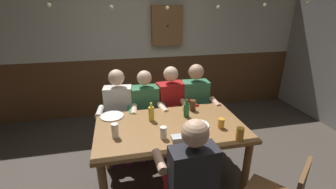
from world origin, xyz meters
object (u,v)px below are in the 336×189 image
at_px(person_0, 119,111).
at_px(table_candle, 184,109).
at_px(person_1, 146,110).
at_px(pint_glass_2, 115,131).
at_px(pint_glass_4, 240,134).
at_px(bottle_0, 151,113).
at_px(pint_glass_0, 163,133).
at_px(dining_table, 171,134).
at_px(person_2, 172,106).
at_px(person_3, 196,103).
at_px(pint_glass_3, 193,105).
at_px(wall_dart_cabinet, 167,26).
at_px(person_4, 189,176).
at_px(bottle_1, 186,110).
at_px(pint_glass_1, 221,123).
at_px(condiment_caddy, 178,138).
at_px(plate_0, 112,116).
at_px(plate_1, 198,125).

distance_m(person_0, table_candle, 0.91).
bearing_deg(person_1, pint_glass_2, 63.72).
height_order(person_0, pint_glass_4, person_0).
relative_size(bottle_0, pint_glass_0, 1.73).
bearing_deg(dining_table, person_2, 74.92).
height_order(person_1, person_3, person_3).
relative_size(pint_glass_3, wall_dart_cabinet, 0.20).
relative_size(person_4, bottle_1, 5.56).
height_order(dining_table, wall_dart_cabinet, wall_dart_cabinet).
distance_m(bottle_1, pint_glass_3, 0.20).
relative_size(table_candle, bottle_0, 0.36).
height_order(person_4, bottle_0, person_4).
xyz_separation_m(person_4, wall_dart_cabinet, (0.40, 2.74, 0.99)).
relative_size(person_1, person_3, 0.96).
bearing_deg(pint_glass_4, dining_table, 144.96).
distance_m(person_1, bottle_0, 0.57).
relative_size(pint_glass_0, pint_glass_1, 1.16).
relative_size(table_candle, condiment_caddy, 0.57).
distance_m(table_candle, pint_glass_4, 0.83).
xyz_separation_m(plate_0, bottle_1, (0.88, -0.19, 0.09)).
xyz_separation_m(dining_table, bottle_0, (-0.19, 0.18, 0.20)).
height_order(table_candle, pint_glass_0, pint_glass_0).
height_order(plate_1, pint_glass_0, pint_glass_0).
relative_size(table_candle, pint_glass_4, 0.59).
distance_m(person_1, person_3, 0.74).
distance_m(person_4, pint_glass_4, 0.69).
relative_size(pint_glass_2, pint_glass_4, 1.12).
relative_size(person_4, table_candle, 15.70).
height_order(dining_table, condiment_caddy, condiment_caddy).
bearing_deg(plate_0, person_2, 22.69).
distance_m(person_2, condiment_caddy, 1.05).
bearing_deg(bottle_1, pint_glass_1, -49.49).
xyz_separation_m(plate_1, bottle_1, (-0.06, 0.24, 0.09)).
xyz_separation_m(person_2, pint_glass_0, (-0.32, -0.95, 0.15)).
bearing_deg(plate_0, bottle_0, -23.65).
distance_m(table_candle, pint_glass_3, 0.12).
relative_size(bottle_0, pint_glass_4, 1.64).
bearing_deg(person_1, condiment_caddy, 101.53).
height_order(person_4, table_candle, person_4).
height_order(person_0, pint_glass_2, person_0).
bearing_deg(dining_table, wall_dart_cabinet, 78.84).
bearing_deg(person_4, bottle_0, 98.75).
relative_size(plate_1, pint_glass_4, 1.85).
bearing_deg(person_0, person_3, -173.96).
bearing_deg(pint_glass_3, pint_glass_1, -71.81).
xyz_separation_m(person_4, table_candle, (0.25, 1.04, 0.13)).
relative_size(plate_0, bottle_1, 1.23).
distance_m(dining_table, pint_glass_4, 0.76).
distance_m(person_1, bottle_1, 0.71).
height_order(person_2, plate_1, person_2).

